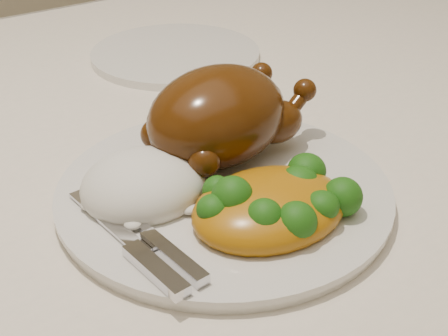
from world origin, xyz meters
TOP-DOWN VIEW (x-y plane):
  - dining_table at (0.00, 0.00)m, footprint 1.60×0.90m
  - tablecloth at (0.00, 0.00)m, footprint 1.73×1.03m
  - dinner_plate at (0.11, -0.15)m, footprint 0.32×0.32m
  - side_plate at (0.27, 0.18)m, footprint 0.25×0.25m
  - roast_chicken at (0.14, -0.10)m, footprint 0.19×0.13m
  - rice_mound at (0.04, -0.12)m, footprint 0.13×0.12m
  - mac_and_cheese at (0.12, -0.22)m, footprint 0.15×0.12m
  - cutlery at (0.01, -0.20)m, footprint 0.04×0.17m

SIDE VIEW (x-z plane):
  - dining_table at x=0.00m, z-range 0.29..1.05m
  - tablecloth at x=0.00m, z-range 0.65..0.83m
  - side_plate at x=0.27m, z-range 0.77..0.78m
  - dinner_plate at x=0.11m, z-range 0.77..0.78m
  - cutlery at x=0.01m, z-range 0.78..0.79m
  - rice_mound at x=0.04m, z-range 0.76..0.82m
  - mac_and_cheese at x=0.12m, z-range 0.76..0.82m
  - roast_chicken at x=0.14m, z-range 0.78..0.87m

